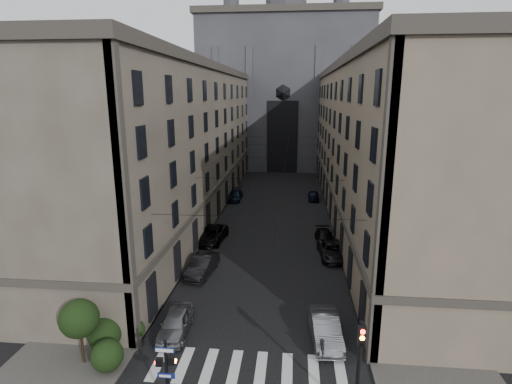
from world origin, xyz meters
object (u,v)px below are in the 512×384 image
(gothic_tower, at_px, (285,82))
(car_right_midfar, at_px, (325,238))
(traffic_light_right, at_px, (359,359))
(car_left_midnear, at_px, (202,265))
(car_left_midfar, at_px, (211,235))
(car_right_far, at_px, (314,196))
(pedestrian_signal_left, at_px, (167,371))
(car_right_midnear, at_px, (332,251))
(car_left_near, at_px, (176,323))
(car_left_far, at_px, (235,195))
(car_right_near, at_px, (325,329))
(pedestrian, at_px, (322,351))

(gothic_tower, relative_size, car_right_midfar, 12.79)
(traffic_light_right, height_order, car_left_midnear, traffic_light_right)
(car_left_midfar, xyz_separation_m, car_right_far, (11.57, 18.33, -0.13))
(pedestrian_signal_left, distance_m, car_right_midnear, 22.38)
(car_left_near, bearing_deg, pedestrian_signal_left, -78.01)
(car_left_far, bearing_deg, gothic_tower, 79.60)
(pedestrian_signal_left, height_order, car_right_midfar, pedestrian_signal_left)
(car_right_near, bearing_deg, car_right_midfar, 81.37)
(traffic_light_right, height_order, car_left_near, traffic_light_right)
(pedestrian_signal_left, height_order, traffic_light_right, traffic_light_right)
(car_left_far, bearing_deg, car_right_midnear, -58.35)
(car_left_near, relative_size, car_left_midnear, 0.90)
(car_right_far, bearing_deg, pedestrian_signal_left, -100.82)
(traffic_light_right, bearing_deg, car_right_near, 99.16)
(traffic_light_right, xyz_separation_m, car_left_far, (-11.80, 39.97, -2.59))
(pedestrian_signal_left, bearing_deg, pedestrian, 29.74)
(car_left_far, bearing_deg, car_left_near, -87.89)
(traffic_light_right, xyz_separation_m, car_left_near, (-10.68, 6.08, -2.53))
(car_left_far, relative_size, car_right_near, 0.98)
(pedestrian_signal_left, relative_size, car_left_near, 0.90)
(car_left_midnear, bearing_deg, traffic_light_right, -46.93)
(car_left_midfar, bearing_deg, car_right_midnear, -8.51)
(car_right_near, bearing_deg, car_left_near, 176.69)
(pedestrian_signal_left, xyz_separation_m, car_right_near, (8.10, 6.70, -1.51))
(car_left_midfar, bearing_deg, car_left_near, -80.81)
(car_right_near, bearing_deg, car_right_midnear, 78.64)
(car_right_midnear, distance_m, car_right_midfar, 3.70)
(car_left_near, relative_size, car_left_far, 0.92)
(car_left_midnear, distance_m, car_right_near, 13.19)
(car_right_midnear, height_order, car_right_far, car_right_midnear)
(car_left_midfar, bearing_deg, traffic_light_right, -57.22)
(car_left_far, relative_size, car_right_far, 1.24)
(car_right_near, relative_size, car_right_midfar, 1.09)
(gothic_tower, distance_m, car_right_far, 36.67)
(car_left_midnear, bearing_deg, pedestrian, -41.86)
(gothic_tower, height_order, car_left_far, gothic_tower)
(car_left_midnear, height_order, car_right_far, car_left_midnear)
(gothic_tower, relative_size, car_left_midfar, 10.19)
(gothic_tower, distance_m, car_left_midnear, 60.76)
(traffic_light_right, height_order, car_right_midnear, traffic_light_right)
(car_right_near, xyz_separation_m, car_right_far, (0.79, 34.79, -0.15))
(car_left_far, bearing_deg, traffic_light_right, -73.33)
(car_left_far, distance_m, pedestrian, 37.44)
(car_right_far, bearing_deg, car_left_midnear, -111.06)
(car_left_near, xyz_separation_m, car_right_midnear, (11.28, 13.60, -0.04))
(pedestrian_signal_left, height_order, car_left_midfar, pedestrian_signal_left)
(pedestrian_signal_left, relative_size, car_right_midfar, 0.88)
(car_left_near, relative_size, pedestrian, 2.86)
(car_left_far, height_order, car_right_midfar, car_left_far)
(car_right_midnear, bearing_deg, car_left_midnear, -162.27)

